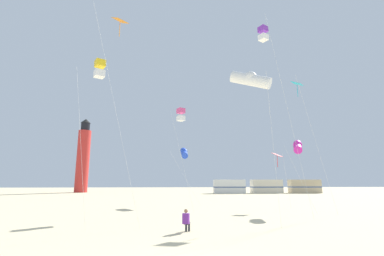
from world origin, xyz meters
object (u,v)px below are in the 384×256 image
(kite_flyer_standing, at_px, (186,220))
(kite_diamond_orange, at_px, (120,29))
(lighthouse_distant, at_px, (83,157))
(rv_van_tan, at_px, (304,186))
(rv_van_white, at_px, (229,186))
(kite_box_gold, at_px, (100,69))
(kite_tube_blue, at_px, (184,153))
(kite_diamond_scarlet, at_px, (277,156))
(kite_box_rainbow, at_px, (181,115))
(kite_diamond_cyan, at_px, (298,89))
(kite_tube_white, at_px, (250,79))
(kite_tube_magenta, at_px, (298,146))
(kite_box_violet, at_px, (263,34))
(rv_van_cream, at_px, (266,186))

(kite_flyer_standing, bearing_deg, kite_diamond_orange, -9.18)
(lighthouse_distant, xyz_separation_m, rv_van_tan, (48.53, -6.52, -6.45))
(rv_van_white, bearing_deg, rv_van_tan, 1.98)
(kite_box_gold, height_order, lighthouse_distant, lighthouse_distant)
(lighthouse_distant, bearing_deg, kite_tube_blue, -56.68)
(kite_diamond_scarlet, distance_m, kite_tube_blue, 10.28)
(kite_box_rainbow, relative_size, kite_box_gold, 0.88)
(kite_box_rainbow, height_order, rv_van_tan, kite_box_rainbow)
(kite_tube_blue, bearing_deg, rv_van_white, 67.88)
(kite_box_gold, bearing_deg, kite_box_rainbow, 52.03)
(kite_diamond_scarlet, bearing_deg, kite_diamond_orange, -148.02)
(kite_diamond_cyan, height_order, kite_box_gold, kite_diamond_cyan)
(kite_tube_blue, distance_m, rv_van_white, 28.49)
(kite_tube_white, relative_size, rv_van_tan, 1.42)
(kite_box_gold, xyz_separation_m, lighthouse_distant, (-15.54, 46.92, -1.82))
(kite_tube_white, distance_m, rv_van_tan, 48.76)
(rv_van_tan, bearing_deg, kite_flyer_standing, -119.86)
(kite_diamond_cyan, bearing_deg, kite_box_gold, -162.39)
(kite_box_rainbow, distance_m, kite_box_gold, 8.96)
(kite_diamond_cyan, xyz_separation_m, kite_diamond_orange, (-14.52, -4.75, 2.21))
(kite_flyer_standing, xyz_separation_m, kite_box_gold, (-5.51, 2.07, 9.04))
(kite_diamond_cyan, relative_size, lighthouse_distant, 0.66)
(rv_van_tan, bearing_deg, lighthouse_distant, 175.40)
(kite_tube_magenta, relative_size, lighthouse_distant, 0.37)
(kite_flyer_standing, distance_m, kite_tube_white, 8.87)
(rv_van_white, distance_m, rv_van_tan, 16.31)
(kite_diamond_scarlet, height_order, kite_diamond_orange, kite_diamond_orange)
(kite_diamond_scarlet, height_order, kite_box_gold, kite_box_gold)
(kite_box_violet, height_order, kite_tube_white, kite_box_violet)
(kite_tube_blue, relative_size, rv_van_tan, 0.98)
(kite_tube_magenta, xyz_separation_m, kite_diamond_cyan, (-0.20, -1.36, 4.87))
(kite_flyer_standing, bearing_deg, kite_diamond_scarlet, -112.76)
(kite_flyer_standing, height_order, kite_box_rainbow, kite_box_rainbow)
(kite_diamond_scarlet, bearing_deg, kite_box_violet, -115.74)
(kite_box_violet, distance_m, lighthouse_distant, 52.69)
(kite_diamond_orange, height_order, kite_tube_blue, kite_diamond_orange)
(rv_van_tan, bearing_deg, kite_tube_magenta, -113.73)
(kite_tube_blue, bearing_deg, kite_diamond_scarlet, -30.50)
(kite_flyer_standing, xyz_separation_m, rv_van_tan, (27.49, 42.48, 0.78))
(kite_diamond_cyan, bearing_deg, rv_van_white, 88.23)
(kite_diamond_scarlet, xyz_separation_m, rv_van_cream, (9.76, 31.49, -3.51))
(kite_diamond_cyan, relative_size, kite_box_gold, 1.09)
(kite_tube_white, bearing_deg, kite_diamond_cyan, 46.55)
(kite_diamond_scarlet, xyz_separation_m, kite_diamond_orange, (-13.83, -8.63, 7.76))
(kite_diamond_cyan, bearing_deg, kite_tube_white, -133.45)
(kite_box_violet, distance_m, kite_tube_magenta, 10.12)
(kite_diamond_scarlet, xyz_separation_m, rv_van_white, (1.78, 31.29, -3.51))
(kite_box_gold, distance_m, rv_van_cream, 47.99)
(kite_flyer_standing, relative_size, kite_box_rainbow, 0.13)
(kite_diamond_scarlet, bearing_deg, kite_flyer_standing, -130.77)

